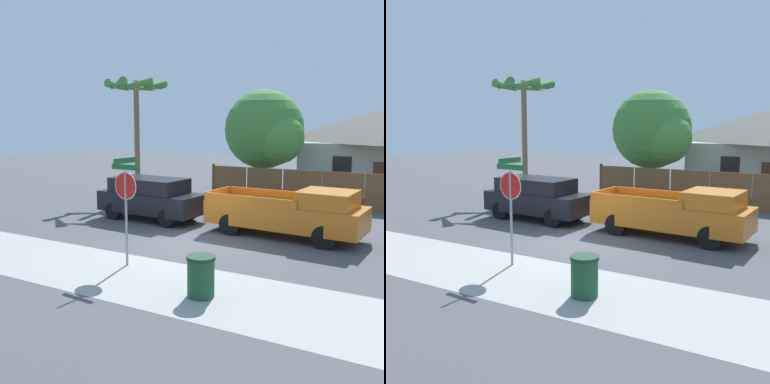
{
  "view_description": "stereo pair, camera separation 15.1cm",
  "coord_description": "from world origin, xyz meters",
  "views": [
    {
      "loc": [
        7.27,
        -12.64,
        3.98
      ],
      "look_at": [
        -0.44,
        0.91,
        1.6
      ],
      "focal_mm": 42.0,
      "sensor_mm": 36.0,
      "label": 1
    },
    {
      "loc": [
        7.41,
        -12.56,
        3.98
      ],
      "look_at": [
        -0.44,
        0.91,
        1.6
      ],
      "focal_mm": 42.0,
      "sensor_mm": 36.0,
      "label": 2
    }
  ],
  "objects": [
    {
      "name": "palm_tree",
      "position": [
        -7.05,
        6.65,
        5.4
      ],
      "size": [
        3.06,
        3.28,
        6.26
      ],
      "color": "brown",
      "rests_on": "ground"
    },
    {
      "name": "wooden_fence",
      "position": [
        4.08,
        8.96,
        0.87
      ],
      "size": [
        15.63,
        0.12,
        1.84
      ],
      "color": "brown",
      "rests_on": "ground"
    },
    {
      "name": "stop_sign",
      "position": [
        -0.41,
        -2.86,
        2.07
      ],
      "size": [
        0.98,
        0.88,
        3.05
      ],
      "rotation": [
        0.0,
        0.0,
        -0.07
      ],
      "color": "gray",
      "rests_on": "ground"
    },
    {
      "name": "red_suv",
      "position": [
        -3.33,
        2.53,
        0.95
      ],
      "size": [
        4.54,
        2.12,
        1.75
      ],
      "rotation": [
        0.0,
        0.0,
        -0.06
      ],
      "color": "black",
      "rests_on": "ground"
    },
    {
      "name": "orange_pickup",
      "position": [
        2.61,
        2.51,
        0.88
      ],
      "size": [
        5.61,
        2.31,
        1.76
      ],
      "rotation": [
        0.0,
        0.0,
        -0.06
      ],
      "color": "orange",
      "rests_on": "ground"
    },
    {
      "name": "oak_tree",
      "position": [
        -1.38,
        10.81,
        3.57
      ],
      "size": [
        4.53,
        4.31,
        5.83
      ],
      "color": "brown",
      "rests_on": "ground"
    },
    {
      "name": "sidewalk_strip",
      "position": [
        0.0,
        -3.6,
        0.0
      ],
      "size": [
        36.0,
        3.2,
        0.01
      ],
      "color": "#A3A39E",
      "rests_on": "ground"
    },
    {
      "name": "trash_bin",
      "position": [
        2.53,
        -3.89,
        0.49
      ],
      "size": [
        0.68,
        0.68,
        0.97
      ],
      "color": "#1E4C2D",
      "rests_on": "ground"
    },
    {
      "name": "ground_plane",
      "position": [
        0.0,
        0.0,
        0.0
      ],
      "size": [
        80.0,
        80.0,
        0.0
      ],
      "primitive_type": "plane",
      "color": "#4C4F54"
    }
  ]
}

